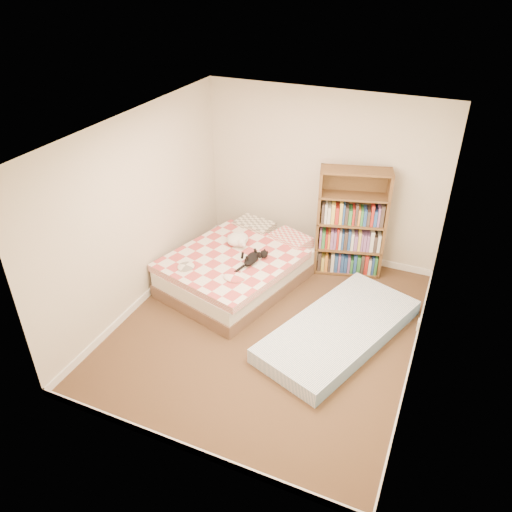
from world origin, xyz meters
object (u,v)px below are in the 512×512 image
at_px(bookshelf, 350,236).
at_px(floor_mattress, 339,330).
at_px(bed, 240,266).
at_px(white_dog, 238,239).
at_px(black_cat, 253,258).

relative_size(bookshelf, floor_mattress, 0.73).
xyz_separation_m(bed, bookshelf, (1.31, 0.89, 0.33)).
bearing_deg(floor_mattress, white_dog, 175.90).
height_order(floor_mattress, white_dog, white_dog).
xyz_separation_m(black_cat, white_dog, (-0.37, 0.33, 0.02)).
distance_m(bed, floor_mattress, 1.72).
bearing_deg(white_dog, bed, -64.40).
bearing_deg(floor_mattress, black_cat, -178.29).
height_order(bed, bookshelf, bookshelf).
distance_m(floor_mattress, black_cat, 1.49).
relative_size(bookshelf, black_cat, 2.66).
bearing_deg(black_cat, bookshelf, 80.71).
bearing_deg(bookshelf, white_dog, -168.17).
xyz_separation_m(bookshelf, white_dog, (-1.42, -0.72, -0.01)).
height_order(black_cat, white_dog, white_dog).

